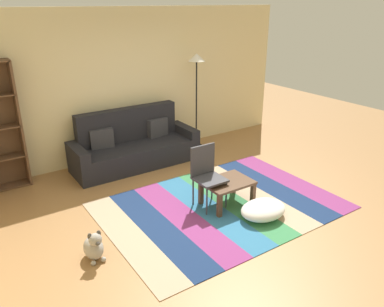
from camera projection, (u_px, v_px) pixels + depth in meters
ground_plane at (209, 207)px, 5.53m from camera, size 14.00×14.00×0.00m
back_wall at (129, 84)px, 6.98m from camera, size 6.80×0.10×2.70m
rug at (221, 206)px, 5.54m from camera, size 3.34×2.34×0.01m
couch at (134, 147)px, 6.85m from camera, size 2.26×0.80×1.00m
coffee_table at (227, 185)px, 5.47m from camera, size 0.69×0.52×0.37m
pouf at (263, 210)px, 5.21m from camera, size 0.68×0.51×0.22m
dog at (94, 247)px, 4.36m from camera, size 0.22×0.35×0.40m
standing_lamp at (197, 70)px, 7.21m from camera, size 0.32×0.32×1.87m
tv_remote at (222, 181)px, 5.44m from camera, size 0.06×0.15×0.02m
folding_chair at (206, 171)px, 5.39m from camera, size 0.40×0.40×0.90m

